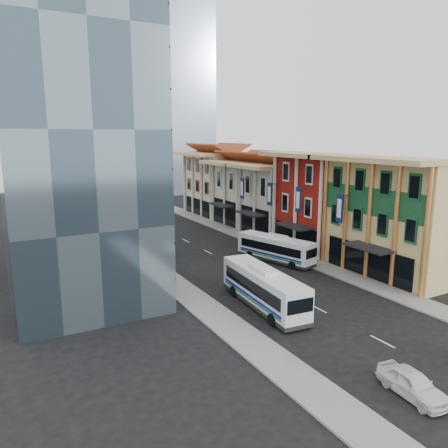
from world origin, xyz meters
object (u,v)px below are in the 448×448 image
shophouse_tan (397,218)px  bus_left_far (150,234)px  bus_left_near (264,287)px  bus_right (275,248)px  sedan_left (413,384)px  office_tower (63,131)px

shophouse_tan → bus_left_far: bearing=130.1°
bus_left_near → bus_right: bearing=55.0°
shophouse_tan → bus_left_far: 30.58m
bus_left_far → sedan_left: 39.71m
bus_left_far → bus_right: size_ratio=1.06×
office_tower → bus_right: bearing=-11.4°
bus_left_near → bus_left_far: (-1.57, 24.60, -0.09)m
shophouse_tan → sedan_left: (-17.82, -16.50, -5.25)m
office_tower → bus_left_near: 24.16m
bus_left_far → bus_right: bearing=-45.5°
office_tower → bus_left_far: bearing=38.5°
bus_right → office_tower: bearing=152.2°
sedan_left → bus_left_far: bearing=97.6°
bus_left_far → bus_left_near: bearing=-79.8°
bus_right → sedan_left: bus_right is taller
shophouse_tan → sedan_left: bearing=-137.2°
shophouse_tan → bus_left_near: (-17.93, -1.44, -4.21)m
shophouse_tan → bus_left_far: (-19.50, 23.16, -4.29)m
bus_right → bus_left_near: bearing=-145.8°
office_tower → sedan_left: bearing=-66.6°
office_tower → bus_right: (22.10, -4.47, -13.39)m
shophouse_tan → office_tower: (-31.00, 14.00, 9.00)m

